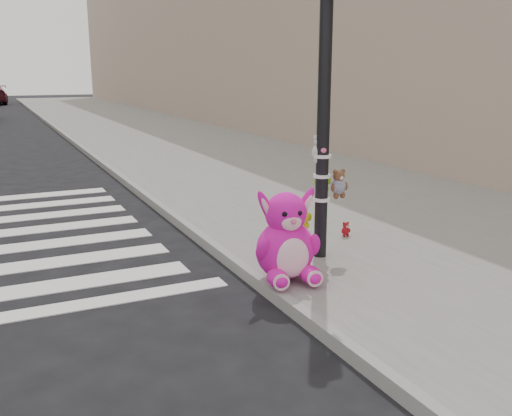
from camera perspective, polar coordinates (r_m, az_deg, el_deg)
name	(u,v)px	position (r m, az deg, el deg)	size (l,w,h in m)	color
ground	(166,375)	(5.00, -9.04, -16.20)	(120.00, 120.00, 0.00)	black
sidewalk_near	(237,161)	(15.66, -1.87, 4.74)	(7.00, 80.00, 0.14)	slate
curb_edge	(110,170)	(14.65, -14.37, 3.71)	(0.12, 80.00, 0.15)	gray
bld_near	(260,13)	(26.97, 0.42, 18.95)	(5.00, 60.00, 10.00)	tan
signal_pole	(323,125)	(7.12, 6.75, 8.22)	(0.67, 0.49, 4.00)	black
pink_bunny	(286,243)	(6.46, 3.05, -3.48)	(0.77, 0.86, 1.08)	#E713A9
red_teddy	(346,229)	(8.32, 8.95, -2.09)	(0.15, 0.10, 0.22)	#A5101A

